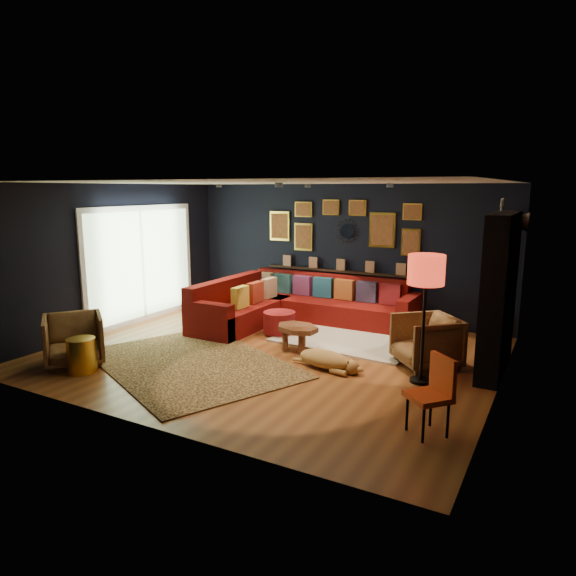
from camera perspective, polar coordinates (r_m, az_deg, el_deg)
The scene contains 20 objects.
floor at distance 7.99m, azimuth -1.85°, elevation -7.35°, with size 6.50×6.50×0.00m, color brown.
room_walls at distance 7.64m, azimuth -1.92°, elevation 4.07°, with size 6.50×6.50×6.50m.
sectional at distance 9.71m, azimuth 0.46°, elevation -2.03°, with size 3.41×2.69×0.86m.
ledge at distance 10.11m, azimuth 5.89°, elevation 1.88°, with size 3.20×0.12×0.04m, color black.
gallery_wall at distance 10.04m, azimuth 6.01°, elevation 6.92°, with size 3.15×0.04×1.02m.
sunburst_mirror at distance 10.01m, azimuth 6.60°, elevation 6.28°, with size 0.47×0.16×0.47m.
fireplace at distance 7.61m, azimuth 22.32°, elevation -1.16°, with size 0.31×1.60×2.20m.
deer_head at distance 7.96m, azimuth 23.63°, elevation 6.75°, with size 0.50×0.28×0.45m.
sliding_door at distance 10.15m, azimuth -15.94°, elevation 2.58°, with size 0.06×2.80×2.20m.
ceiling_spots at distance 8.28m, azimuth 0.92°, elevation 11.32°, with size 3.30×2.50×0.06m.
shag_rug at distance 8.77m, azimuth 6.89°, elevation -5.62°, with size 2.29×1.67×0.03m, color silver.
leopard_rug at distance 7.70m, azimuth -10.65°, elevation -8.19°, with size 3.14×2.24×0.02m, color #B6864B.
coffee_table at distance 8.04m, azimuth 1.03°, elevation -4.75°, with size 0.90×0.79×0.38m.
pouf at distance 8.99m, azimuth -0.97°, elevation -3.82°, with size 0.56×0.56×0.37m, color maroon.
armchair_left at distance 8.05m, azimuth -22.73°, elevation -5.08°, with size 0.79×0.74×0.81m, color #C7894B.
armchair_right at distance 7.61m, azimuth 15.13°, elevation -5.47°, with size 0.79×0.74×0.82m, color #C7894B.
gold_stool at distance 7.71m, azimuth -21.94°, elevation -6.96°, with size 0.39×0.39×0.49m, color gold.
orange_chair at distance 5.59m, azimuth 15.94°, elevation -10.72°, with size 0.55×0.55×0.83m.
floor_lamp at distance 6.74m, azimuth 15.08°, elevation 1.37°, with size 0.47×0.47×1.70m.
dog at distance 7.32m, azimuth 4.13°, elevation -7.52°, with size 1.11×0.55×0.35m, color #AC8749, non-canonical shape.
Camera 1 is at (3.88, -6.52, 2.52)m, focal length 32.00 mm.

